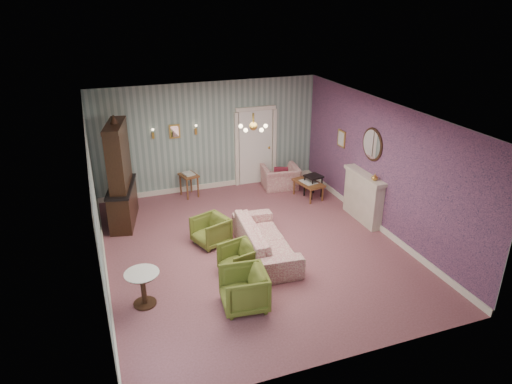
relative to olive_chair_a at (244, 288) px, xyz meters
name	(u,v)px	position (x,y,z in m)	size (l,w,h in m)	color
floor	(254,248)	(0.83, 1.81, -0.39)	(7.00, 7.00, 0.00)	#8B515B
ceiling	(253,113)	(0.83, 1.81, 2.51)	(7.00, 7.00, 0.00)	white
wall_back	(209,137)	(0.83, 5.31, 1.06)	(6.00, 6.00, 0.00)	slate
wall_front	(341,278)	(0.83, -1.69, 1.06)	(6.00, 6.00, 0.00)	slate
wall_left	(96,207)	(-2.17, 1.81, 1.06)	(7.00, 7.00, 0.00)	slate
wall_right	(382,167)	(3.83, 1.81, 1.06)	(7.00, 7.00, 0.00)	slate
wall_right_floral	(381,167)	(3.81, 1.81, 1.06)	(7.00, 7.00, 0.00)	#B15881
door	(256,146)	(2.13, 5.27, 0.69)	(1.12, 0.12, 2.16)	white
olive_chair_a	(244,288)	(0.00, 0.00, 0.00)	(0.75, 0.71, 0.78)	#5B6523
olive_chair_b	(240,258)	(0.25, 1.00, -0.05)	(0.65, 0.61, 0.67)	#5B6523
olive_chair_c	(211,229)	(0.03, 2.30, -0.05)	(0.66, 0.62, 0.68)	#5B6523
sofa_chintz	(265,234)	(0.98, 1.53, 0.06)	(2.27, 0.66, 0.89)	#9D3F54
wingback_chair	(280,174)	(2.61, 4.64, 0.03)	(0.96, 0.62, 0.84)	#9D3F54
dresser	(119,172)	(-1.61, 4.00, 0.87)	(0.52, 1.51, 2.52)	black
fireplace	(363,197)	(3.69, 2.21, 0.19)	(0.30, 1.40, 1.16)	beige
mantel_vase	(375,177)	(3.67, 1.81, 0.85)	(0.15, 0.15, 0.15)	gold
oval_mirror	(372,144)	(3.79, 2.21, 1.46)	(0.04, 0.76, 0.84)	white
framed_print	(342,139)	(3.80, 3.56, 1.21)	(0.04, 0.34, 0.42)	gold
coffee_table	(308,190)	(3.05, 3.80, -0.17)	(0.48, 0.87, 0.44)	brown
side_table_black	(313,186)	(3.19, 3.81, -0.09)	(0.40, 0.40, 0.60)	black
pedestal_table	(143,289)	(-1.59, 0.65, -0.06)	(0.59, 0.59, 0.65)	black
nesting_table	(189,184)	(0.15, 4.96, -0.06)	(0.40, 0.51, 0.66)	brown
gilt_mirror_back	(175,132)	(-0.07, 5.27, 1.31)	(0.28, 0.06, 0.36)	gold
sconce_left	(153,134)	(-0.62, 5.25, 1.31)	(0.16, 0.12, 0.30)	gold
sconce_right	(196,130)	(0.48, 5.25, 1.31)	(0.16, 0.12, 0.30)	gold
chandelier	(253,127)	(0.83, 1.81, 2.24)	(0.56, 0.56, 0.36)	gold
burgundy_cushion	(281,174)	(2.56, 4.49, 0.09)	(0.38, 0.10, 0.38)	maroon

